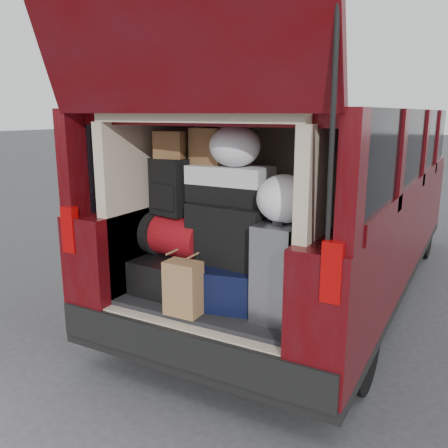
{
  "coord_description": "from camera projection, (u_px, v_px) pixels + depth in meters",
  "views": [
    {
      "loc": [
        1.44,
        -2.44,
        1.76
      ],
      "look_at": [
        -0.02,
        0.2,
        1.04
      ],
      "focal_mm": 38.0,
      "sensor_mm": 36.0,
      "label": 1
    }
  ],
  "objects": [
    {
      "name": "plastic_bag_right",
      "position": [
        284.0,
        199.0,
        2.72
      ],
      "size": [
        0.37,
        0.36,
        0.28
      ],
      "primitive_type": "ellipsoid",
      "rotation": [
        0.0,
        0.0,
        0.17
      ],
      "color": "white",
      "rests_on": "silver_roller"
    },
    {
      "name": "kraft_bag",
      "position": [
        183.0,
        288.0,
        2.87
      ],
      "size": [
        0.22,
        0.14,
        0.34
      ],
      "primitive_type": "cube",
      "rotation": [
        0.0,
        0.0,
        0.02
      ],
      "color": "#976F44",
      "rests_on": "load_floor"
    },
    {
      "name": "silver_roller",
      "position": [
        282.0,
        270.0,
        2.82
      ],
      "size": [
        0.27,
        0.4,
        0.58
      ],
      "primitive_type": "cube",
      "rotation": [
        0.0,
        0.0,
        -0.06
      ],
      "color": "silver",
      "rests_on": "load_floor"
    },
    {
      "name": "grocery_sack_upper",
      "position": [
        211.0,
        146.0,
        3.1
      ],
      "size": [
        0.25,
        0.21,
        0.23
      ],
      "primitive_type": "cube",
      "rotation": [
        0.0,
        0.0,
        -0.1
      ],
      "color": "brown",
      "rests_on": "twotone_duffel"
    },
    {
      "name": "load_floor",
      "position": [
        232.0,
        328.0,
        3.33
      ],
      "size": [
        1.24,
        1.05,
        0.55
      ],
      "primitive_type": "cube",
      "color": "black",
      "rests_on": "ground"
    },
    {
      "name": "navy_hardshell",
      "position": [
        233.0,
        280.0,
        3.12
      ],
      "size": [
        0.59,
        0.67,
        0.26
      ],
      "primitive_type": "cube",
      "rotation": [
        0.0,
        0.0,
        0.21
      ],
      "color": "black",
      "rests_on": "load_floor"
    },
    {
      "name": "grocery_sack_lower",
      "position": [
        172.0,
        145.0,
        3.15
      ],
      "size": [
        0.22,
        0.19,
        0.18
      ],
      "primitive_type": "cube",
      "rotation": [
        0.0,
        0.0,
        0.15
      ],
      "color": "brown",
      "rests_on": "backpack"
    },
    {
      "name": "red_duffel",
      "position": [
        178.0,
        236.0,
        3.25
      ],
      "size": [
        0.48,
        0.35,
        0.29
      ],
      "primitive_type": "cube",
      "rotation": [
        0.0,
        0.0,
        -0.14
      ],
      "color": "#A00E13",
      "rests_on": "black_hardshell"
    },
    {
      "name": "minivan",
      "position": [
        310.0,
        203.0,
        4.53
      ],
      "size": [
        1.9,
        5.35,
        2.77
      ],
      "color": "black",
      "rests_on": "ground"
    },
    {
      "name": "ground",
      "position": [
        212.0,
        382.0,
        3.16
      ],
      "size": [
        80.0,
        80.0,
        0.0
      ],
      "primitive_type": "plane",
      "color": "#333335",
      "rests_on": "ground"
    },
    {
      "name": "twotone_duffel",
      "position": [
        230.0,
        184.0,
        3.04
      ],
      "size": [
        0.53,
        0.28,
        0.24
      ],
      "primitive_type": "cube",
      "rotation": [
        0.0,
        0.0,
        -0.02
      ],
      "color": "silver",
      "rests_on": "black_soft_case"
    },
    {
      "name": "black_hardshell",
      "position": [
        177.0,
        272.0,
        3.32
      ],
      "size": [
        0.44,
        0.59,
        0.23
      ],
      "primitive_type": "cube",
      "rotation": [
        0.0,
        0.0,
        -0.03
      ],
      "color": "black",
      "rests_on": "load_floor"
    },
    {
      "name": "plastic_bag_center",
      "position": [
        235.0,
        146.0,
        2.91
      ],
      "size": [
        0.38,
        0.36,
        0.26
      ],
      "primitive_type": "ellipsoid",
      "rotation": [
        0.0,
        0.0,
        -0.2
      ],
      "color": "white",
      "rests_on": "twotone_duffel"
    },
    {
      "name": "backpack",
      "position": [
        171.0,
        187.0,
        3.2
      ],
      "size": [
        0.29,
        0.21,
        0.38
      ],
      "primitive_type": "cube",
      "rotation": [
        0.0,
        0.0,
        -0.2
      ],
      "color": "black",
      "rests_on": "red_duffel"
    },
    {
      "name": "black_soft_case",
      "position": [
        232.0,
        233.0,
        3.05
      ],
      "size": [
        0.56,
        0.37,
        0.38
      ],
      "primitive_type": "cube",
      "rotation": [
        0.0,
        0.0,
        -0.1
      ],
      "color": "black",
      "rests_on": "navy_hardshell"
    }
  ]
}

